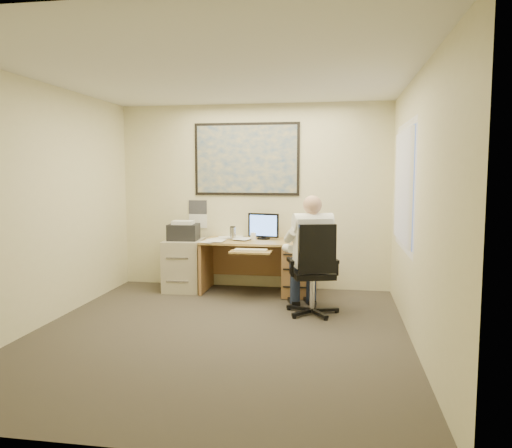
% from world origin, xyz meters
% --- Properties ---
extents(room_shell, '(4.00, 4.50, 2.70)m').
position_xyz_m(room_shell, '(0.00, 0.00, 1.35)').
color(room_shell, '#39342C').
rests_on(room_shell, ground).
extents(desk, '(1.60, 0.97, 1.12)m').
position_xyz_m(desk, '(0.48, 1.90, 0.44)').
color(desk, '#A88748').
rests_on(desk, ground).
extents(world_map, '(1.56, 0.03, 1.06)m').
position_xyz_m(world_map, '(-0.10, 2.23, 1.90)').
color(world_map, '#1E4C93').
rests_on(world_map, room_shell).
extents(wall_calendar, '(0.28, 0.01, 0.42)m').
position_xyz_m(wall_calendar, '(-0.85, 2.24, 1.08)').
color(wall_calendar, white).
rests_on(wall_calendar, room_shell).
extents(window_blinds, '(0.06, 1.40, 1.30)m').
position_xyz_m(window_blinds, '(1.97, 0.80, 1.55)').
color(window_blinds, beige).
rests_on(window_blinds, room_shell).
extents(filing_cabinet, '(0.57, 0.66, 1.01)m').
position_xyz_m(filing_cabinet, '(-0.96, 1.88, 0.44)').
color(filing_cabinet, '#B7AE93').
rests_on(filing_cabinet, ground).
extents(office_chair, '(0.82, 0.82, 1.12)m').
position_xyz_m(office_chair, '(0.93, 0.89, 0.33)').
color(office_chair, black).
rests_on(office_chair, ground).
extents(person, '(0.85, 1.01, 1.44)m').
position_xyz_m(person, '(0.95, 0.97, 0.72)').
color(person, white).
rests_on(person, office_chair).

